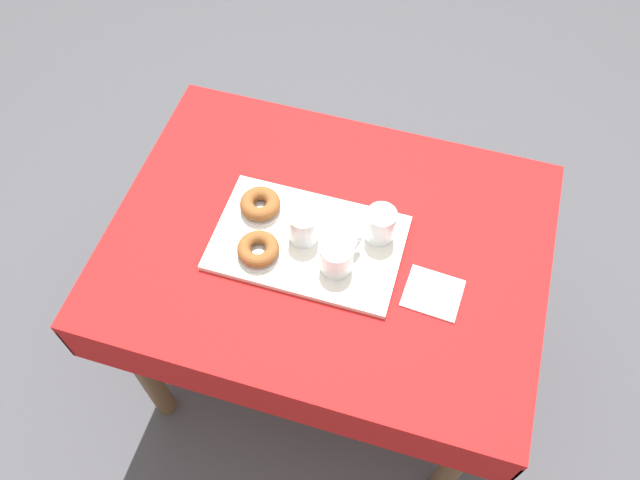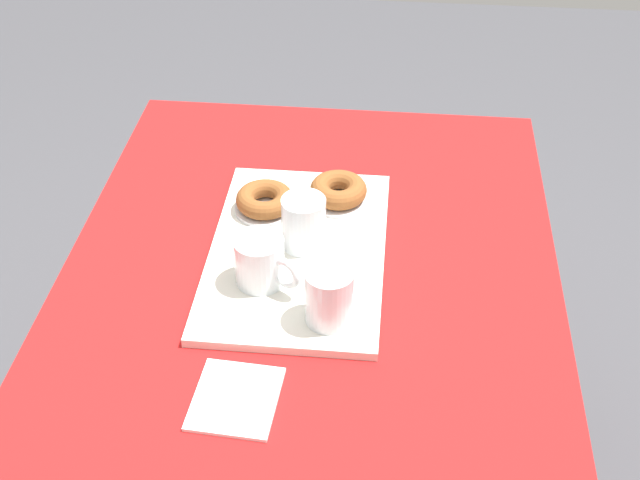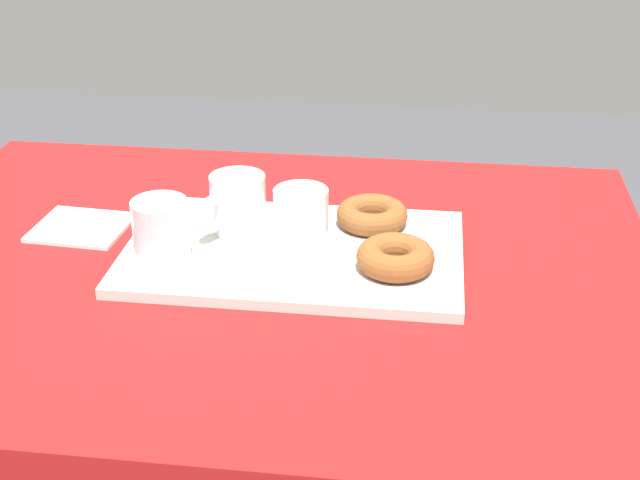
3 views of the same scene
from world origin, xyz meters
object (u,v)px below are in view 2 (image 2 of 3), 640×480
object	(u,v)px
sugar_donut_left	(338,190)
paper_napkin	(236,399)
water_glass_far	(329,299)
sugar_donut_right	(265,199)
dining_table	(310,327)
tea_mug_left	(261,263)
donut_plate_left	(338,200)
serving_tray	(298,252)
donut_plate_right	(265,209)
water_glass_near	(304,225)

from	to	relation	value
sugar_donut_left	paper_napkin	xyz separation A→B (m)	(0.48, -0.11, -0.04)
water_glass_far	sugar_donut_right	world-z (taller)	water_glass_far
paper_napkin	sugar_donut_right	bearing A→B (deg)	-177.06
dining_table	tea_mug_left	bearing A→B (deg)	-58.43
dining_table	donut_plate_left	xyz separation A→B (m)	(-0.19, 0.03, 0.15)
serving_tray	water_glass_far	bearing A→B (deg)	22.48
sugar_donut_right	donut_plate_right	bearing A→B (deg)	0.00
sugar_donut_right	water_glass_far	bearing A→B (deg)	27.33
donut_plate_right	sugar_donut_right	xyz separation A→B (m)	(0.00, 0.00, 0.02)
serving_tray	sugar_donut_left	bearing A→B (deg)	158.27
dining_table	tea_mug_left	size ratio (longest dim) A/B	9.77
donut_plate_right	paper_napkin	size ratio (longest dim) A/B	0.82
serving_tray	dining_table	bearing A→B (deg)	29.39
tea_mug_left	paper_napkin	size ratio (longest dim) A/B	0.84
tea_mug_left	sugar_donut_left	bearing A→B (deg)	155.73
tea_mug_left	sugar_donut_right	size ratio (longest dim) A/B	1.09
donut_plate_left	paper_napkin	world-z (taller)	donut_plate_left
donut_plate_right	sugar_donut_right	size ratio (longest dim) A/B	1.06
tea_mug_left	sugar_donut_left	distance (m)	0.26
water_glass_near	donut_plate_left	distance (m)	0.15
serving_tray	donut_plate_left	distance (m)	0.16
tea_mug_left	donut_plate_left	distance (m)	0.26
donut_plate_left	sugar_donut_right	bearing A→B (deg)	-72.52
dining_table	sugar_donut_right	world-z (taller)	sugar_donut_right
donut_plate_left	serving_tray	bearing A→B (deg)	-21.73
donut_plate_left	sugar_donut_left	world-z (taller)	sugar_donut_left
serving_tray	water_glass_near	bearing A→B (deg)	142.10
sugar_donut_left	paper_napkin	world-z (taller)	sugar_donut_left
water_glass_far	sugar_donut_right	size ratio (longest dim) A/B	0.90
tea_mug_left	donut_plate_right	size ratio (longest dim) A/B	1.03
water_glass_far	sugar_donut_right	distance (m)	0.31
donut_plate_right	dining_table	bearing A→B (deg)	32.89
sugar_donut_left	paper_napkin	size ratio (longest dim) A/B	0.77
tea_mug_left	water_glass_far	world-z (taller)	water_glass_far
water_glass_near	sugar_donut_left	size ratio (longest dim) A/B	0.90
sugar_donut_left	sugar_donut_right	size ratio (longest dim) A/B	1.00
dining_table	donut_plate_left	distance (m)	0.24
tea_mug_left	water_glass_far	bearing A→B (deg)	56.41
water_glass_near	water_glass_far	xyz separation A→B (m)	(0.18, 0.06, -0.00)
donut_plate_left	donut_plate_right	world-z (taller)	same
dining_table	donut_plate_right	xyz separation A→B (m)	(-0.15, -0.10, 0.15)
donut_plate_right	sugar_donut_right	bearing A→B (deg)	0.00
water_glass_near	sugar_donut_right	distance (m)	0.12
sugar_donut_right	paper_napkin	world-z (taller)	sugar_donut_right
serving_tray	paper_napkin	distance (m)	0.34
sugar_donut_right	paper_napkin	size ratio (longest dim) A/B	0.77
water_glass_far	dining_table	bearing A→B (deg)	-160.23
water_glass_far	donut_plate_right	bearing A→B (deg)	-152.67
water_glass_near	water_glass_far	size ratio (longest dim) A/B	1.00
dining_table	donut_plate_right	world-z (taller)	donut_plate_right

